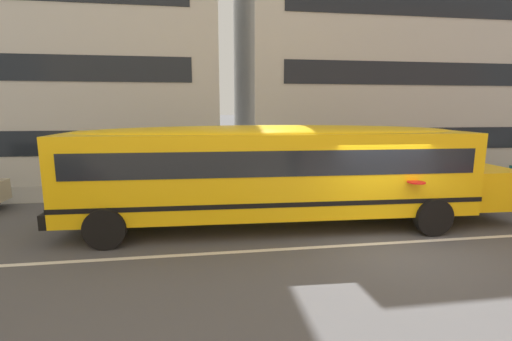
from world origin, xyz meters
TOP-DOWN VIEW (x-y plane):
  - ground_plane at (0.00, 0.00)m, footprint 400.00×400.00m
  - sidewalk_far at (0.00, 7.07)m, footprint 120.00×3.00m
  - lane_centreline at (0.00, 0.00)m, footprint 110.00×0.16m
  - school_bus at (-2.49, 1.81)m, footprint 13.27×3.42m
  - apartment_block_far_centre at (6.31, 14.09)m, footprint 17.05×11.09m

SIDE VIEW (x-z plane):
  - ground_plane at x=0.00m, z-range 0.00..0.00m
  - lane_centreline at x=0.00m, z-range 0.00..0.01m
  - sidewalk_far at x=0.00m, z-range 0.00..0.01m
  - school_bus at x=-2.49m, z-range 0.28..3.23m
  - apartment_block_far_centre at x=6.31m, z-range 0.00..13.30m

